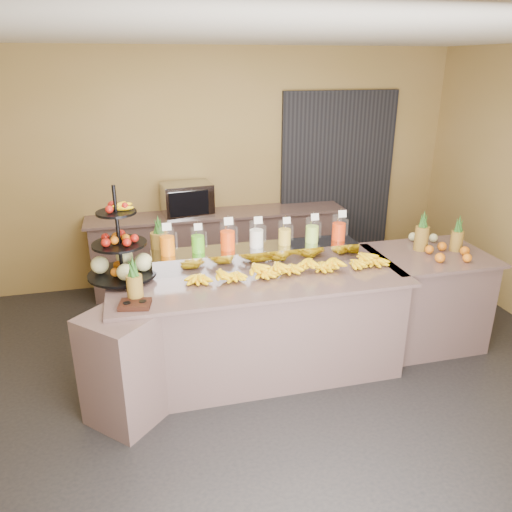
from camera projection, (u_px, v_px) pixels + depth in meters
name	position (u px, v px, depth m)	size (l,w,h in m)	color
ground	(267.00, 387.00, 4.29)	(6.00, 6.00, 0.00)	black
room_envelope	(265.00, 153.00, 4.37)	(6.04, 5.02, 2.82)	olive
buffet_counter	(246.00, 327.00, 4.33)	(2.75, 1.25, 0.93)	gray
right_counter	(424.00, 298.00, 4.87)	(1.08, 0.88, 0.93)	gray
back_ledge	(219.00, 249.00, 6.16)	(3.10, 0.55, 0.93)	gray
pitcher_tray	(256.00, 255.00, 4.47)	(1.85, 0.30, 0.15)	gray
juice_pitcher_orange_a	(167.00, 243.00, 4.22)	(0.13, 0.13, 0.31)	silver
juice_pitcher_green	(198.00, 241.00, 4.29)	(0.12, 0.12, 0.28)	silver
juice_pitcher_orange_b	(228.00, 238.00, 4.34)	(0.13, 0.14, 0.32)	silver
juice_pitcher_milk	(257.00, 236.00, 4.40)	(0.13, 0.13, 0.31)	silver
juice_pitcher_lemon	(285.00, 234.00, 4.46)	(0.12, 0.12, 0.28)	silver
juice_pitcher_lime	(312.00, 232.00, 4.52)	(0.12, 0.13, 0.30)	silver
juice_pitcher_orange_c	(339.00, 229.00, 4.58)	(0.13, 0.13, 0.31)	silver
banana_heap	(294.00, 265.00, 4.26)	(1.81, 0.16, 0.15)	#FFE70C
fruit_stand	(125.00, 255.00, 4.09)	(0.72, 0.72, 0.79)	black
condiment_caddy	(135.00, 304.00, 3.68)	(0.23, 0.17, 0.03)	black
pineapple_left_a	(135.00, 284.00, 3.74)	(0.12, 0.12, 0.36)	brown
pineapple_left_b	(160.00, 245.00, 4.43)	(0.15, 0.15, 0.44)	brown
right_fruit_pile	(443.00, 246.00, 4.67)	(0.44, 0.42, 0.23)	brown
oven_warmer	(187.00, 199.00, 5.84)	(0.56, 0.40, 0.38)	gray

